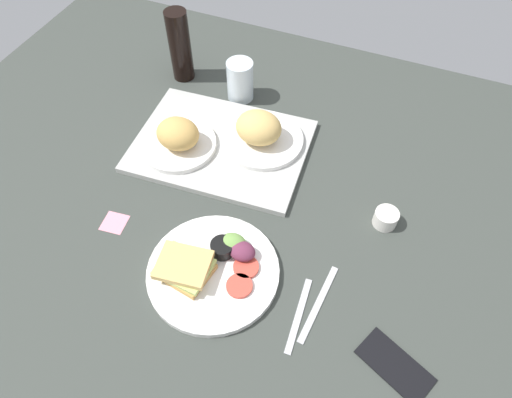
# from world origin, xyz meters

# --- Properties ---
(ground_plane) EXTENTS (1.90, 1.50, 0.03)m
(ground_plane) POSITION_xyz_m (0.00, 0.00, -0.01)
(ground_plane) COLOR #383D38
(serving_tray) EXTENTS (0.47, 0.36, 0.02)m
(serving_tray) POSITION_xyz_m (-0.14, 0.18, 0.01)
(serving_tray) COLOR #B2B2AD
(serving_tray) RESTS_ON ground_plane
(bread_plate_near) EXTENTS (0.20, 0.20, 0.09)m
(bread_plate_near) POSITION_xyz_m (-0.24, 0.13, 0.05)
(bread_plate_near) COLOR white
(bread_plate_near) RESTS_ON serving_tray
(bread_plate_far) EXTENTS (0.21, 0.21, 0.10)m
(bread_plate_far) POSITION_xyz_m (-0.05, 0.23, 0.05)
(bread_plate_far) COLOR white
(bread_plate_far) RESTS_ON serving_tray
(plate_with_salad) EXTENTS (0.29, 0.29, 0.05)m
(plate_with_salad) POSITION_xyz_m (-0.00, -0.16, 0.02)
(plate_with_salad) COLOR white
(plate_with_salad) RESTS_ON ground_plane
(drinking_glass) EXTENTS (0.08, 0.08, 0.12)m
(drinking_glass) POSITION_xyz_m (-0.18, 0.39, 0.06)
(drinking_glass) COLOR silver
(drinking_glass) RESTS_ON ground_plane
(soda_bottle) EXTENTS (0.06, 0.06, 0.21)m
(soda_bottle) POSITION_xyz_m (-0.38, 0.41, 0.11)
(soda_bottle) COLOR black
(soda_bottle) RESTS_ON ground_plane
(espresso_cup) EXTENTS (0.06, 0.06, 0.04)m
(espresso_cup) POSITION_xyz_m (0.32, 0.11, 0.02)
(espresso_cup) COLOR silver
(espresso_cup) RESTS_ON ground_plane
(fork) EXTENTS (0.03, 0.17, 0.01)m
(fork) POSITION_xyz_m (0.20, -0.19, 0.00)
(fork) COLOR #B7B7BC
(fork) RESTS_ON ground_plane
(knife) EXTENTS (0.03, 0.19, 0.01)m
(knife) POSITION_xyz_m (0.23, -0.15, 0.00)
(knife) COLOR #B7B7BC
(knife) RESTS_ON ground_plane
(cell_phone) EXTENTS (0.16, 0.12, 0.01)m
(cell_phone) POSITION_xyz_m (0.41, -0.21, 0.00)
(cell_phone) COLOR black
(cell_phone) RESTS_ON ground_plane
(sticky_note) EXTENTS (0.06, 0.06, 0.00)m
(sticky_note) POSITION_xyz_m (-0.27, -0.13, 0.00)
(sticky_note) COLOR pink
(sticky_note) RESTS_ON ground_plane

